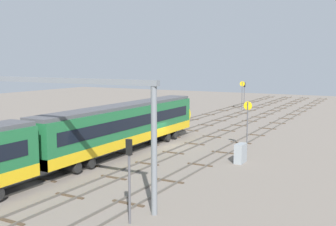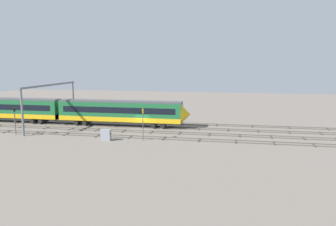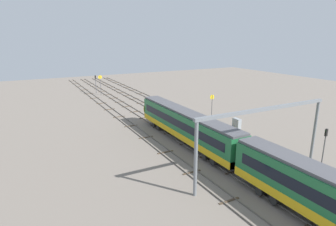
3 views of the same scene
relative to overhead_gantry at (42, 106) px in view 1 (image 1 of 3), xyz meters
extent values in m
plane|color=slate|center=(17.76, 0.02, -6.16)|extent=(157.48, 157.48, 0.00)
cube|color=#59544C|center=(17.76, -7.23, -6.08)|extent=(141.48, 0.07, 0.16)
cube|color=#59544C|center=(17.76, -5.79, -6.08)|extent=(141.48, 0.07, 0.16)
cube|color=#473828|center=(0.79, -6.51, -6.12)|extent=(0.24, 2.40, 0.08)
cube|color=#473828|center=(6.45, -6.51, -6.12)|extent=(0.24, 2.40, 0.08)
cube|color=#473828|center=(12.10, -6.51, -6.12)|extent=(0.24, 2.40, 0.08)
cube|color=#473828|center=(17.76, -6.51, -6.12)|extent=(0.24, 2.40, 0.08)
cube|color=#473828|center=(23.42, -6.51, -6.12)|extent=(0.24, 2.40, 0.08)
cube|color=#473828|center=(29.08, -6.51, -6.12)|extent=(0.24, 2.40, 0.08)
cube|color=#473828|center=(34.74, -6.51, -6.12)|extent=(0.24, 2.40, 0.08)
cube|color=#473828|center=(40.40, -6.51, -6.12)|extent=(0.24, 2.40, 0.08)
cube|color=#473828|center=(46.06, -6.51, -6.12)|extent=(0.24, 2.40, 0.08)
cube|color=#473828|center=(51.72, -6.51, -6.12)|extent=(0.24, 2.40, 0.08)
cube|color=#473828|center=(57.38, -6.51, -6.12)|extent=(0.24, 2.40, 0.08)
cube|color=#473828|center=(63.04, -6.51, -6.12)|extent=(0.24, 2.40, 0.08)
cube|color=#473828|center=(68.70, -6.51, -6.12)|extent=(0.24, 2.40, 0.08)
cube|color=#473828|center=(74.36, -6.51, -6.12)|extent=(0.24, 2.40, 0.08)
cube|color=#473828|center=(80.02, -6.51, -6.12)|extent=(0.24, 2.40, 0.08)
cube|color=#473828|center=(85.67, -6.51, -6.12)|extent=(0.24, 2.40, 0.08)
cube|color=#59544C|center=(17.76, -2.87, -6.08)|extent=(141.48, 0.07, 0.16)
cube|color=#59544C|center=(17.76, -1.44, -6.08)|extent=(141.48, 0.07, 0.16)
cube|color=#473828|center=(-4.97, -2.15, -6.12)|extent=(0.24, 2.40, 0.08)
cube|color=#473828|center=(0.08, -2.15, -6.12)|extent=(0.24, 2.40, 0.08)
cube|color=#473828|center=(5.13, -2.15, -6.12)|extent=(0.24, 2.40, 0.08)
cube|color=#473828|center=(10.18, -2.15, -6.12)|extent=(0.24, 2.40, 0.08)
cube|color=#473828|center=(15.24, -2.15, -6.12)|extent=(0.24, 2.40, 0.08)
cube|color=#473828|center=(20.29, -2.15, -6.12)|extent=(0.24, 2.40, 0.08)
cube|color=#473828|center=(25.34, -2.15, -6.12)|extent=(0.24, 2.40, 0.08)
cube|color=#473828|center=(30.40, -2.15, -6.12)|extent=(0.24, 2.40, 0.08)
cube|color=#473828|center=(35.45, -2.15, -6.12)|extent=(0.24, 2.40, 0.08)
cube|color=#473828|center=(40.50, -2.15, -6.12)|extent=(0.24, 2.40, 0.08)
cube|color=#473828|center=(45.55, -2.15, -6.12)|extent=(0.24, 2.40, 0.08)
cube|color=#473828|center=(50.61, -2.15, -6.12)|extent=(0.24, 2.40, 0.08)
cube|color=#473828|center=(55.66, -2.15, -6.12)|extent=(0.24, 2.40, 0.08)
cube|color=#473828|center=(60.71, -2.15, -6.12)|extent=(0.24, 2.40, 0.08)
cube|color=#473828|center=(65.77, -2.15, -6.12)|extent=(0.24, 2.40, 0.08)
cube|color=#473828|center=(70.82, -2.15, -6.12)|extent=(0.24, 2.40, 0.08)
cube|color=#473828|center=(75.87, -2.15, -6.12)|extent=(0.24, 2.40, 0.08)
cube|color=#473828|center=(80.93, -2.15, -6.12)|extent=(0.24, 2.40, 0.08)
cube|color=#473828|center=(85.98, -2.15, -6.12)|extent=(0.24, 2.40, 0.08)
cube|color=#59544C|center=(17.76, 1.48, -6.08)|extent=(141.48, 0.07, 0.16)
cube|color=#59544C|center=(17.76, 2.92, -6.08)|extent=(141.48, 0.07, 0.16)
cube|color=#473828|center=(2.04, 2.20, -6.12)|extent=(0.24, 2.40, 0.08)
cube|color=#473828|center=(7.28, 2.20, -6.12)|extent=(0.24, 2.40, 0.08)
cube|color=#473828|center=(12.52, 2.20, -6.12)|extent=(0.24, 2.40, 0.08)
cube|color=#473828|center=(17.76, 2.20, -6.12)|extent=(0.24, 2.40, 0.08)
cube|color=#473828|center=(23.00, 2.20, -6.12)|extent=(0.24, 2.40, 0.08)
cube|color=#473828|center=(28.24, 2.20, -6.12)|extent=(0.24, 2.40, 0.08)
cube|color=#473828|center=(33.48, 2.20, -6.12)|extent=(0.24, 2.40, 0.08)
cube|color=#473828|center=(38.72, 2.20, -6.12)|extent=(0.24, 2.40, 0.08)
cube|color=#473828|center=(43.96, 2.20, -6.12)|extent=(0.24, 2.40, 0.08)
cube|color=#473828|center=(49.20, 2.20, -6.12)|extent=(0.24, 2.40, 0.08)
cube|color=#473828|center=(54.44, 2.20, -6.12)|extent=(0.24, 2.40, 0.08)
cube|color=#473828|center=(59.68, 2.20, -6.12)|extent=(0.24, 2.40, 0.08)
cube|color=#473828|center=(64.92, 2.20, -6.12)|extent=(0.24, 2.40, 0.08)
cube|color=#473828|center=(70.16, 2.20, -6.12)|extent=(0.24, 2.40, 0.08)
cube|color=#473828|center=(75.40, 2.20, -6.12)|extent=(0.24, 2.40, 0.08)
cube|color=#473828|center=(80.64, 2.20, -6.12)|extent=(0.24, 2.40, 0.08)
cube|color=#473828|center=(85.88, 2.20, -6.12)|extent=(0.24, 2.40, 0.08)
cube|color=#59544C|center=(17.76, 5.84, -6.08)|extent=(141.48, 0.07, 0.16)
cube|color=#59544C|center=(17.76, 7.27, -6.08)|extent=(141.48, 0.07, 0.16)
cube|color=#473828|center=(4.29, 6.56, -6.12)|extent=(0.24, 2.40, 0.08)
cube|color=#473828|center=(11.03, 6.56, -6.12)|extent=(0.24, 2.40, 0.08)
cube|color=#473828|center=(17.76, 6.56, -6.12)|extent=(0.24, 2.40, 0.08)
cube|color=#473828|center=(24.50, 6.56, -6.12)|extent=(0.24, 2.40, 0.08)
cube|color=#473828|center=(31.24, 6.56, -6.12)|extent=(0.24, 2.40, 0.08)
cube|color=#473828|center=(37.98, 6.56, -6.12)|extent=(0.24, 2.40, 0.08)
cube|color=#473828|center=(44.71, 6.56, -6.12)|extent=(0.24, 2.40, 0.08)
cube|color=#473828|center=(51.45, 6.56, -6.12)|extent=(0.24, 2.40, 0.08)
cube|color=#473828|center=(58.19, 6.56, -6.12)|extent=(0.24, 2.40, 0.08)
cube|color=#473828|center=(64.92, 6.56, -6.12)|extent=(0.24, 2.40, 0.08)
cube|color=#473828|center=(71.66, 6.56, -6.12)|extent=(0.24, 2.40, 0.08)
cube|color=#473828|center=(78.40, 6.56, -6.12)|extent=(0.24, 2.40, 0.08)
cube|color=#473828|center=(85.14, 6.56, -6.12)|extent=(0.24, 2.40, 0.08)
cube|color=#1E6638|center=(13.02, 2.20, -3.30)|extent=(24.00, 2.90, 3.60)
cube|color=gold|center=(13.02, 2.20, -4.65)|extent=(24.00, 2.94, 0.90)
cube|color=#4C4C51|center=(13.02, 2.20, -1.35)|extent=(24.00, 2.50, 0.30)
cube|color=black|center=(13.02, 0.74, -2.87)|extent=(22.00, 0.04, 1.10)
cube|color=black|center=(13.02, 3.66, -2.87)|extent=(22.00, 0.04, 1.10)
cylinder|color=black|center=(4.44, 2.20, -5.55)|extent=(0.90, 2.70, 0.90)
cylinder|color=black|center=(6.24, 2.20, -5.55)|extent=(0.90, 2.70, 0.90)
cylinder|color=black|center=(19.80, 2.20, -5.55)|extent=(0.90, 2.70, 0.90)
cylinder|color=black|center=(21.60, 2.20, -5.55)|extent=(0.90, 2.70, 0.90)
cone|color=gold|center=(25.82, 2.20, -3.48)|extent=(1.60, 3.24, 3.24)
cylinder|color=slate|center=(0.00, -8.94, -2.28)|extent=(0.36, 0.36, 7.76)
cube|color=slate|center=(0.00, 0.00, 1.77)|extent=(0.40, 18.49, 0.35)
cylinder|color=#4C4C51|center=(20.38, -8.16, -3.64)|extent=(0.12, 0.12, 5.04)
cylinder|color=yellow|center=(20.42, -8.16, -1.52)|extent=(0.05, 0.89, 0.89)
cube|color=black|center=(20.45, -8.16, -1.52)|extent=(0.02, 0.40, 0.12)
cylinder|color=#4C4C51|center=(54.91, 3.90, -3.45)|extent=(0.12, 0.12, 5.41)
cylinder|color=yellow|center=(54.95, 3.90, -1.19)|extent=(0.05, 0.98, 0.98)
cube|color=black|center=(54.98, 3.90, -1.19)|extent=(0.02, 0.44, 0.12)
cylinder|color=#4C4C51|center=(58.02, 4.47, -4.07)|extent=(0.14, 0.14, 4.19)
cube|color=black|center=(58.02, 4.47, -1.52)|extent=(0.20, 0.32, 0.90)
sphere|color=yellow|center=(58.13, 4.47, -1.32)|extent=(0.20, 0.20, 0.20)
sphere|color=#262626|center=(58.13, 4.47, -1.72)|extent=(0.20, 0.20, 0.20)
cylinder|color=#4C4C51|center=(-1.84, -8.41, -4.17)|extent=(0.14, 0.14, 3.99)
cube|color=black|center=(-1.84, -8.41, -1.72)|extent=(0.20, 0.32, 0.90)
sphere|color=green|center=(-1.73, -8.41, -1.52)|extent=(0.20, 0.20, 0.20)
sphere|color=#262626|center=(-1.73, -8.41, -1.92)|extent=(0.20, 0.20, 0.20)
cube|color=gray|center=(14.68, -9.38, -5.28)|extent=(1.56, 0.73, 1.76)
cube|color=#333333|center=(15.47, -9.38, -5.01)|extent=(0.02, 0.51, 0.24)
camera|label=1|loc=(-20.21, -20.94, 2.99)|focal=43.35mm
camera|label=2|loc=(33.60, -56.33, 5.90)|focal=34.65mm
camera|label=3|loc=(-20.78, 22.99, 9.20)|focal=29.80mm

